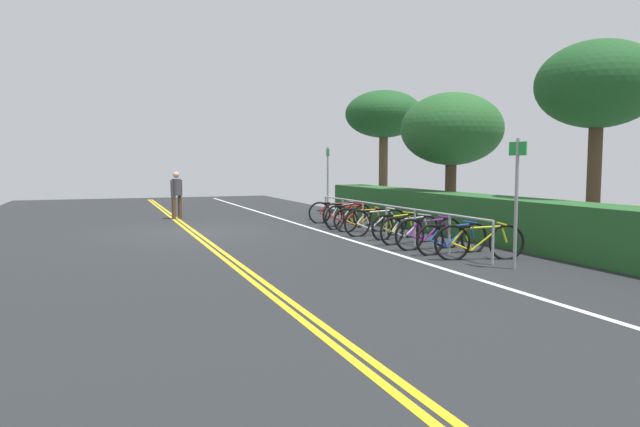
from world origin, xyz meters
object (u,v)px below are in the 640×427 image
tree_near_left (384,115)px  bicycle_8 (452,238)px  bike_rack (386,213)px  bicycle_6 (410,230)px  tree_far_right (598,86)px  sign_post_near (328,177)px  bicycle_1 (345,214)px  bicycle_4 (376,222)px  bicycle_7 (429,233)px  bicycle_3 (363,220)px  sign_post_far (517,191)px  bicycle_0 (336,212)px  tree_mid (452,130)px  pedestrian (177,192)px  bicycle_9 (479,242)px  bicycle_2 (349,217)px  bicycle_5 (397,226)px

tree_near_left → bicycle_8: bearing=-19.2°
bike_rack → bicycle_6: bearing=-0.2°
tree_far_right → sign_post_near: bearing=-153.7°
bicycle_1 → bicycle_6: size_ratio=0.94×
bicycle_4 → bike_rack: bearing=17.9°
bicycle_7 → tree_near_left: tree_near_left is taller
sign_post_near → tree_near_left: tree_near_left is taller
bicycle_3 → tree_far_right: size_ratio=0.35×
bike_rack → bicycle_4: bike_rack is taller
bicycle_7 → sign_post_far: (2.62, 0.15, 1.04)m
bicycle_0 → tree_mid: (1.96, 2.94, 2.56)m
pedestrian → sign_post_far: sign_post_far is taller
bicycle_6 → bicycle_9: bicycle_9 is taller
bicycle_6 → sign_post_near: bearing=177.6°
bicycle_2 → bicycle_8: (5.08, 0.13, -0.03)m
bicycle_2 → sign_post_near: bearing=172.4°
bicycle_0 → sign_post_far: size_ratio=0.75×
bicycle_1 → sign_post_near: bearing=175.2°
bicycle_5 → sign_post_far: size_ratio=0.69×
bicycle_5 → pedestrian: size_ratio=0.99×
bicycle_1 → bicycle_2: 0.75m
bike_rack → bicycle_0: (-3.73, 0.14, -0.29)m
bicycle_1 → bicycle_8: 5.81m
bicycle_9 → pedestrian: pedestrian is taller
pedestrian → sign_post_far: size_ratio=0.70×
bike_rack → bicycle_1: bike_rack is taller
bicycle_1 → sign_post_far: bearing=-0.1°
sign_post_far → bike_rack: bearing=-179.1°
bike_rack → bicycle_7: bike_rack is taller
bicycle_7 → bicycle_0: bearing=177.9°
bicycle_3 → tree_far_right: 6.63m
bicycle_1 → bicycle_4: bearing=-4.7°
pedestrian → tree_far_right: (9.79, 8.37, 2.73)m
bike_rack → bicycle_2: size_ratio=5.00×
sign_post_near → tree_far_right: size_ratio=0.52×
bicycle_4 → sign_post_far: size_ratio=0.77×
bicycle_0 → bicycle_6: (4.95, -0.15, -0.01)m
bicycle_1 → bicycle_2: bearing=-14.4°
pedestrian → bicycle_8: bearing=24.2°
bicycle_4 → sign_post_far: (5.16, 0.19, 1.04)m
bicycle_6 → tree_far_right: 5.41m
bicycle_1 → tree_far_right: (5.70, 3.86, 3.30)m
bicycle_8 → tree_far_right: (-0.11, 3.91, 3.34)m
bicycle_4 → bicycle_7: size_ratio=1.05×
sign_post_near → sign_post_far: size_ratio=1.05×
bicycle_5 → tree_near_left: tree_near_left is taller
bicycle_4 → tree_mid: (-1.41, 3.20, 2.55)m
bicycle_2 → sign_post_far: 7.06m
tree_near_left → pedestrian: bearing=-89.8°
sign_post_far → tree_far_right: size_ratio=0.49×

